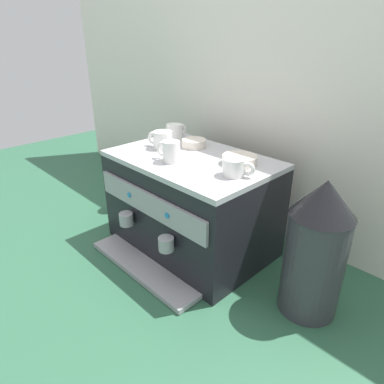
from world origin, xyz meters
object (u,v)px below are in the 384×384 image
Objects in this scene: milk_pitcher at (119,195)px; ceramic_cup_2 at (162,140)px; ceramic_bowl_0 at (240,160)px; ceramic_bowl_1 at (194,143)px; coffee_grinder at (316,249)px; ceramic_cup_3 at (235,167)px; ceramic_cup_0 at (175,131)px; espresso_machine at (191,204)px; ceramic_cup_1 at (170,151)px.

ceramic_cup_2 is at bearing 5.22° from milk_pitcher.
ceramic_cup_2 reaches higher than ceramic_bowl_0.
ceramic_bowl_1 is 0.66m from coffee_grinder.
ceramic_cup_3 is 0.37m from coffee_grinder.
coffee_grinder reaches higher than ceramic_cup_0.
espresso_machine is 5.88× the size of ceramic_cup_3.
ceramic_cup_1 is at bearing -44.64° from ceramic_cup_0.
coffee_grinder is (0.79, -0.12, -0.20)m from ceramic_cup_0.
ceramic_bowl_0 is (-0.06, 0.10, -0.02)m from ceramic_cup_3.
milk_pitcher is (-0.41, -0.14, -0.34)m from ceramic_bowl_1.
espresso_machine is 6.31× the size of ceramic_bowl_1.
ceramic_cup_1 is 0.60m from milk_pitcher.
ceramic_cup_0 is 0.43m from ceramic_bowl_0.
ceramic_bowl_0 is at bearing 23.76° from espresso_machine.
ceramic_cup_3 is at bearing -2.22° from ceramic_cup_2.
ceramic_bowl_1 is at bearing 172.54° from coffee_grinder.
espresso_machine is at bearing 174.47° from ceramic_cup_3.
ceramic_cup_1 is at bearing -139.83° from ceramic_bowl_0.
espresso_machine is 5.44× the size of ceramic_cup_2.
espresso_machine is 0.29m from ceramic_cup_2.
ceramic_cup_1 is at bearing -102.79° from espresso_machine.
milk_pitcher is (-1.04, -0.06, -0.16)m from coffee_grinder.
coffee_grinder reaches higher than milk_pitcher.
ceramic_cup_3 is at bearing -172.29° from coffee_grinder.
ceramic_cup_3 reaches higher than espresso_machine.
coffee_grinder is at bearing -7.46° from ceramic_bowl_1.
espresso_machine is 0.51m from milk_pitcher.
ceramic_cup_1 reaches higher than ceramic_bowl_1.
espresso_machine is 6.01× the size of ceramic_cup_1.
milk_pitcher is at bearing -145.69° from ceramic_cup_0.
ceramic_cup_1 reaches higher than espresso_machine.
ceramic_cup_3 is at bearing 14.33° from ceramic_cup_1.
milk_pitcher is (-0.67, -0.11, -0.34)m from ceramic_bowl_0.
ceramic_cup_0 reaches higher than ceramic_bowl_0.
espresso_machine reaches higher than milk_pitcher.
ceramic_bowl_0 is (0.20, 0.17, -0.02)m from ceramic_cup_1.
ceramic_cup_2 reaches higher than coffee_grinder.
ceramic_cup_3 is at bearing -18.04° from ceramic_cup_0.
ceramic_cup_0 is 0.16m from ceramic_bowl_1.
ceramic_bowl_0 is (0.18, 0.08, 0.22)m from espresso_machine.
espresso_machine is at bearing 2.45° from ceramic_cup_2.
ceramic_bowl_1 is at bearing 18.58° from milk_pitcher.
coffee_grinder is (0.63, -0.08, -0.18)m from ceramic_bowl_1.
coffee_grinder is 1.05m from milk_pitcher.
coffee_grinder is (0.56, 0.11, -0.21)m from ceramic_cup_1.
ceramic_bowl_1 is 0.22× the size of coffee_grinder.
coffee_grinder is (0.54, 0.02, 0.04)m from espresso_machine.
ceramic_cup_2 is at bearing 151.20° from ceramic_cup_1.
ceramic_cup_3 is (0.24, -0.02, 0.23)m from espresso_machine.
ceramic_cup_1 reaches higher than milk_pitcher.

